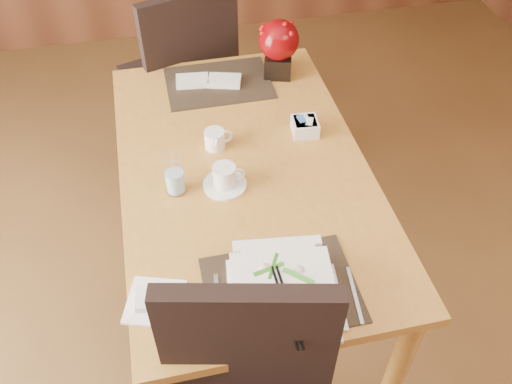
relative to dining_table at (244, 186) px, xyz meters
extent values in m
cube|color=#C18635|center=(0.00, 0.00, 0.08)|extent=(0.90, 1.50, 0.04)
cylinder|color=#C18635|center=(-0.39, 0.69, -0.30)|extent=(0.07, 0.07, 0.71)
cylinder|color=#C18635|center=(0.39, -0.69, -0.30)|extent=(0.07, 0.07, 0.71)
cylinder|color=#C18635|center=(0.39, 0.69, -0.30)|extent=(0.07, 0.07, 0.71)
cube|color=black|center=(0.00, -0.55, 0.10)|extent=(0.45, 0.33, 0.01)
cube|color=black|center=(0.00, 0.55, 0.10)|extent=(0.45, 0.33, 0.01)
cube|color=white|center=(-0.01, -0.59, 0.10)|extent=(0.34, 0.34, 0.01)
cube|color=white|center=(-0.01, -0.59, 0.16)|extent=(0.24, 0.24, 0.10)
cylinder|color=#CBCA6D|center=(-0.01, -0.59, 0.16)|extent=(0.20, 0.20, 0.09)
cylinder|color=white|center=(-0.09, -0.08, 0.10)|extent=(0.15, 0.15, 0.01)
cylinder|color=white|center=(-0.09, -0.08, 0.15)|extent=(0.09, 0.09, 0.08)
cylinder|color=black|center=(-0.09, -0.08, 0.18)|extent=(0.07, 0.07, 0.01)
cylinder|color=white|center=(-0.26, -0.07, 0.18)|extent=(0.09, 0.09, 0.16)
cube|color=white|center=(0.27, 0.14, 0.13)|extent=(0.11, 0.11, 0.06)
cube|color=black|center=(0.27, 0.56, 0.15)|extent=(0.14, 0.14, 0.10)
sphere|color=maroon|center=(0.27, 0.56, 0.27)|extent=(0.17, 0.17, 0.17)
cube|color=white|center=(-0.37, -0.51, 0.10)|extent=(0.20, 0.20, 0.01)
cube|color=black|center=(-0.14, -0.74, 0.13)|extent=(0.47, 0.16, 0.53)
cube|color=black|center=(-0.15, 1.01, -0.16)|extent=(0.62, 0.62, 0.06)
cube|color=black|center=(-0.08, 0.80, 0.13)|extent=(0.46, 0.19, 0.53)
cylinder|color=black|center=(-0.02, 1.26, -0.42)|extent=(0.04, 0.04, 0.46)
cylinder|color=black|center=(0.10, 0.88, -0.42)|extent=(0.04, 0.04, 0.46)
cylinder|color=black|center=(-0.41, 1.14, -0.42)|extent=(0.04, 0.04, 0.46)
cylinder|color=black|center=(-0.28, 0.75, -0.42)|extent=(0.04, 0.04, 0.46)
camera|label=1|loc=(-0.27, -1.43, 1.45)|focal=38.00mm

